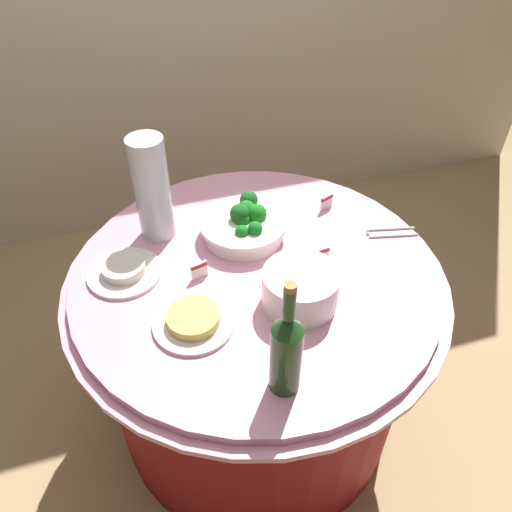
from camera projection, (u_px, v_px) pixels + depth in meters
ground_plane at (256, 404)px, 1.98m from camera, size 6.00×6.00×0.00m
buffet_table at (256, 345)px, 1.73m from camera, size 1.16×1.16×0.74m
broccoli_bowl at (244, 225)px, 1.58m from camera, size 0.28×0.28×0.11m
plate_stack at (300, 288)px, 1.35m from camera, size 0.21×0.21×0.11m
wine_bottle at (286, 351)px, 1.10m from camera, size 0.07×0.07×0.34m
decorative_fruit_vase at (153, 194)px, 1.52m from camera, size 0.11×0.11×0.34m
serving_tongs at (390, 232)px, 1.61m from camera, size 0.17×0.08×0.01m
food_plate_rice at (124, 270)px, 1.46m from camera, size 0.22×0.22×0.04m
food_plate_noodles at (193, 320)px, 1.31m from camera, size 0.22×0.22×0.04m
label_placard_front at (327, 201)px, 1.70m from camera, size 0.05×0.03×0.05m
label_placard_mid at (199, 269)px, 1.44m from camera, size 0.05×0.02×0.05m
label_placard_rear at (321, 254)px, 1.49m from camera, size 0.05×0.01×0.05m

